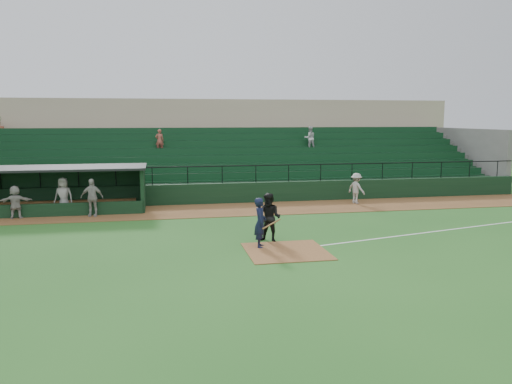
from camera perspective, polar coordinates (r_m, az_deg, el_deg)
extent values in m
plane|color=#22561C|center=(20.10, 2.73, -6.00)|extent=(90.00, 90.00, 0.00)
cube|color=brown|center=(27.75, -1.18, -1.94)|extent=(40.00, 4.00, 0.03)
cube|color=brown|center=(19.16, 3.44, -6.68)|extent=(3.00, 3.00, 0.03)
cube|color=white|center=(24.27, 20.75, -4.02)|extent=(17.49, 4.44, 0.01)
cube|color=black|center=(29.80, -1.90, -0.09)|extent=(36.00, 0.35, 1.20)
cylinder|color=black|center=(29.61, -1.92, 2.97)|extent=(36.00, 0.06, 0.06)
cube|color=#60605C|center=(34.47, -3.20, 3.06)|extent=(36.00, 9.00, 3.60)
cube|color=#0E361A|center=(33.94, -3.09, 3.74)|extent=(34.56, 8.00, 4.05)
cube|color=#60605C|center=(41.00, 22.62, 3.69)|extent=(0.35, 9.50, 4.20)
cube|color=tan|center=(40.81, -4.47, 5.84)|extent=(38.00, 3.00, 6.40)
cube|color=#60605C|center=(38.81, -4.13, 6.45)|extent=(36.00, 2.00, 0.20)
imported|color=#BBBBBB|center=(36.44, 6.09, 6.06)|extent=(0.82, 0.64, 1.69)
imported|color=#9C4839|center=(34.84, -10.82, 5.72)|extent=(0.56, 0.37, 1.53)
cube|color=black|center=(30.00, -20.69, 0.49)|extent=(8.50, 0.20, 2.30)
cube|color=black|center=(28.28, -12.62, 0.38)|extent=(0.20, 2.60, 2.30)
cube|color=black|center=(28.59, -21.25, 2.54)|extent=(8.90, 3.20, 0.12)
cube|color=olive|center=(29.74, -20.73, -1.34)|extent=(7.65, 0.40, 0.50)
cube|color=black|center=(27.54, -21.52, -1.91)|extent=(8.50, 0.12, 0.70)
imported|color=black|center=(19.52, 0.48, -3.49)|extent=(0.61, 0.79, 1.95)
cylinder|color=olive|center=(19.41, 1.76, -3.62)|extent=(0.79, 0.34, 0.35)
imported|color=black|center=(20.41, 1.55, -2.91)|extent=(1.22, 1.16, 1.98)
imported|color=#A7A19C|center=(29.99, 11.24, 0.41)|extent=(1.12, 1.32, 1.77)
imported|color=#A6A19B|center=(26.89, -18.01, -0.59)|extent=(1.17, 0.60, 1.92)
imported|color=gray|center=(27.87, -20.87, -0.42)|extent=(1.03, 0.76, 1.92)
imported|color=#A49F9A|center=(27.72, -25.48, -1.02)|extent=(1.55, 0.58, 1.65)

